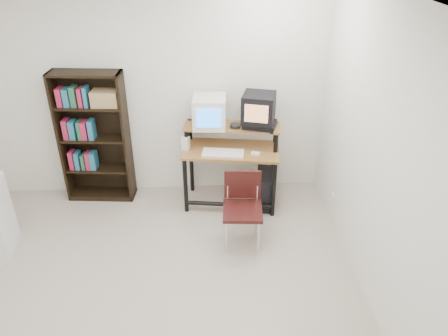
{
  "coord_description": "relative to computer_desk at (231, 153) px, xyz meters",
  "views": [
    {
      "loc": [
        0.53,
        -2.89,
        3.03
      ],
      "look_at": [
        0.75,
        1.1,
        0.77
      ],
      "focal_mm": 35.0,
      "sensor_mm": 36.0,
      "label": 1
    }
  ],
  "objects": [
    {
      "name": "cd_spindle",
      "position": [
        0.05,
        0.04,
        0.32
      ],
      "size": [
        0.13,
        0.13,
        0.05
      ],
      "primitive_type": "cylinder",
      "rotation": [
        0.0,
        0.0,
        0.05
      ],
      "color": "#26262B",
      "rests_on": "computer_desk"
    },
    {
      "name": "bookshelf",
      "position": [
        -1.6,
        0.23,
        0.15
      ],
      "size": [
        0.82,
        0.34,
        1.6
      ],
      "rotation": [
        0.0,
        0.0,
        -0.09
      ],
      "color": "black",
      "rests_on": "floor"
    },
    {
      "name": "back_wall",
      "position": [
        -0.86,
        0.38,
        0.62
      ],
      "size": [
        4.0,
        0.01,
        2.6
      ],
      "primitive_type": "cube",
      "color": "white",
      "rests_on": "floor"
    },
    {
      "name": "pc_tower",
      "position": [
        0.41,
        -0.07,
        -0.47
      ],
      "size": [
        0.26,
        0.47,
        0.42
      ],
      "primitive_type": "cube",
      "rotation": [
        0.0,
        0.0,
        -0.14
      ],
      "color": "black",
      "rests_on": "floor"
    },
    {
      "name": "keyboard",
      "position": [
        -0.1,
        -0.13,
        0.06
      ],
      "size": [
        0.5,
        0.28,
        0.03
      ],
      "primitive_type": "cube",
      "rotation": [
        0.0,
        0.0,
        -0.15
      ],
      "color": "silver",
      "rests_on": "computer_desk"
    },
    {
      "name": "crt_tv",
      "position": [
        0.31,
        0.04,
        0.54
      ],
      "size": [
        0.43,
        0.42,
        0.33
      ],
      "rotation": [
        0.0,
        0.0,
        -0.27
      ],
      "color": "black",
      "rests_on": "vcr"
    },
    {
      "name": "crt_monitor",
      "position": [
        -0.24,
        0.12,
        0.47
      ],
      "size": [
        0.39,
        0.4,
        0.35
      ],
      "rotation": [
        0.0,
        0.0,
        -0.07
      ],
      "color": "silver",
      "rests_on": "computer_desk"
    },
    {
      "name": "wall_outlet",
      "position": [
        1.12,
        -0.47,
        -0.38
      ],
      "size": [
        0.02,
        0.08,
        0.12
      ],
      "primitive_type": "cube",
      "color": "beige",
      "rests_on": "right_wall"
    },
    {
      "name": "computer_desk",
      "position": [
        0.0,
        0.0,
        0.0
      ],
      "size": [
        1.17,
        0.7,
        0.98
      ],
      "rotation": [
        0.0,
        0.0,
        -0.14
      ],
      "color": "#9B6732",
      "rests_on": "floor"
    },
    {
      "name": "ceiling",
      "position": [
        -0.86,
        -1.62,
        1.92
      ],
      "size": [
        4.0,
        4.0,
        0.01
      ],
      "primitive_type": "cube",
      "color": "white",
      "rests_on": "back_wall"
    },
    {
      "name": "school_chair",
      "position": [
        0.07,
        -0.76,
        -0.18
      ],
      "size": [
        0.43,
        0.43,
        0.8
      ],
      "rotation": [
        0.0,
        0.0,
        -0.07
      ],
      "color": "black",
      "rests_on": "floor"
    },
    {
      "name": "mouse",
      "position": [
        0.27,
        -0.16,
        0.07
      ],
      "size": [
        0.11,
        0.09,
        0.03
      ],
      "primitive_type": "cube",
      "rotation": [
        0.0,
        0.0,
        -0.29
      ],
      "color": "white",
      "rests_on": "mousepad"
    },
    {
      "name": "desk_speaker",
      "position": [
        -0.52,
        0.01,
        0.13
      ],
      "size": [
        0.1,
        0.1,
        0.17
      ],
      "primitive_type": "cube",
      "rotation": [
        0.0,
        0.0,
        -0.4
      ],
      "color": "silver",
      "rests_on": "computer_desk"
    },
    {
      "name": "right_wall",
      "position": [
        1.14,
        -1.62,
        0.62
      ],
      "size": [
        0.01,
        4.0,
        2.6
      ],
      "primitive_type": "cube",
      "color": "white",
      "rests_on": "floor"
    },
    {
      "name": "vcr",
      "position": [
        0.33,
        0.03,
        0.33
      ],
      "size": [
        0.42,
        0.36,
        0.08
      ],
      "primitive_type": "cube",
      "rotation": [
        0.0,
        0.0,
        -0.32
      ],
      "color": "black",
      "rests_on": "computer_desk"
    },
    {
      "name": "mousepad",
      "position": [
        0.25,
        -0.17,
        0.05
      ],
      "size": [
        0.24,
        0.2,
        0.01
      ],
      "primitive_type": "cube",
      "rotation": [
        0.0,
        0.0,
        -0.1
      ],
      "color": "black",
      "rests_on": "computer_desk"
    },
    {
      "name": "floor",
      "position": [
        -0.86,
        -1.62,
        -0.68
      ],
      "size": [
        4.0,
        4.0,
        0.01
      ],
      "primitive_type": "cube",
      "color": "#BAAB9A",
      "rests_on": "ground"
    }
  ]
}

